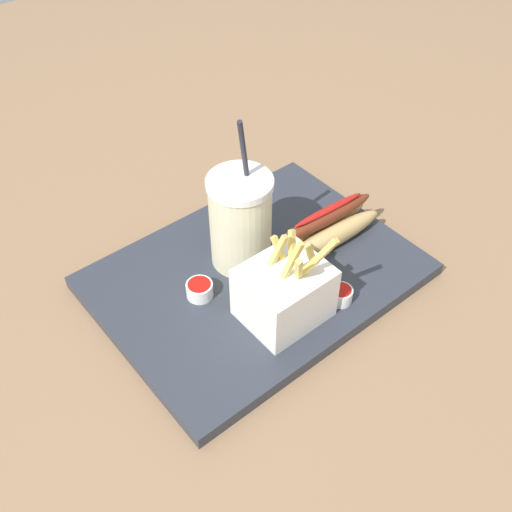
{
  "coord_description": "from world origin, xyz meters",
  "views": [
    {
      "loc": [
        -0.38,
        -0.46,
        0.64
      ],
      "look_at": [
        0.0,
        0.0,
        0.05
      ],
      "focal_mm": 42.17,
      "sensor_mm": 36.0,
      "label": 1
    }
  ],
  "objects": [
    {
      "name": "food_tray",
      "position": [
        0.0,
        0.0,
        0.01
      ],
      "size": [
        0.44,
        0.33,
        0.02
      ],
      "primitive_type": "cube",
      "color": "#2D333D",
      "rests_on": "ground_plane"
    },
    {
      "name": "ketchup_cup_2",
      "position": [
        0.05,
        -0.12,
        0.03
      ],
      "size": [
        0.03,
        0.03,
        0.02
      ],
      "color": "white",
      "rests_on": "food_tray"
    },
    {
      "name": "ketchup_cup_1",
      "position": [
        -0.09,
        0.01,
        0.03
      ],
      "size": [
        0.04,
        0.04,
        0.02
      ],
      "color": "white",
      "rests_on": "food_tray"
    },
    {
      "name": "soda_cup",
      "position": [
        0.0,
        0.03,
        0.09
      ],
      "size": [
        0.09,
        0.09,
        0.23
      ],
      "color": "beige",
      "rests_on": "food_tray"
    },
    {
      "name": "hot_dog_1",
      "position": [
        0.12,
        -0.02,
        0.04
      ],
      "size": [
        0.18,
        0.07,
        0.06
      ],
      "color": "tan",
      "rests_on": "food_tray"
    },
    {
      "name": "fries_basket",
      "position": [
        -0.02,
        -0.08,
        0.06
      ],
      "size": [
        0.11,
        0.09,
        0.15
      ],
      "color": "white",
      "rests_on": "food_tray"
    },
    {
      "name": "ground_plane",
      "position": [
        0.0,
        0.0,
        -0.01
      ],
      "size": [
        2.4,
        2.4,
        0.02
      ],
      "primitive_type": "cube",
      "color": "#8C6B4C"
    }
  ]
}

